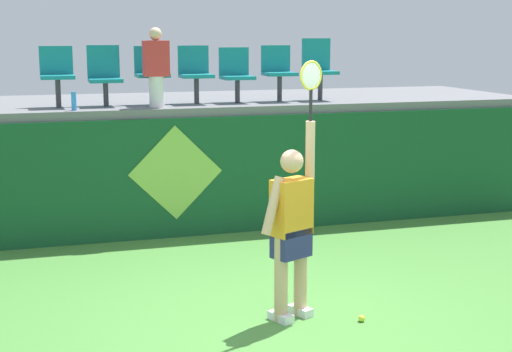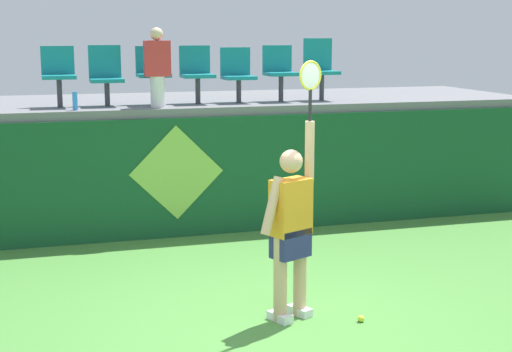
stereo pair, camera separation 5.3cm
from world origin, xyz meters
name	(u,v)px [view 1 (the left image)]	position (x,y,z in m)	size (l,w,h in m)	color
ground_plane	(291,324)	(0.00, 0.00, 0.00)	(40.00, 40.00, 0.00)	#478438
court_back_wall	(206,176)	(0.00, 3.51, 0.81)	(10.41, 0.20, 1.62)	#144C28
spectator_platform	(184,103)	(0.00, 4.89, 1.68)	(10.41, 2.85, 0.12)	slate
tennis_player	(292,225)	(0.06, 0.16, 0.93)	(0.71, 0.39, 2.48)	white
tennis_ball	(362,318)	(0.67, -0.14, 0.03)	(0.07, 0.07, 0.07)	#D1E533
water_bottle	(74,101)	(-1.70, 3.64, 1.86)	(0.07, 0.07, 0.24)	#338CE5
stadium_chair_0	(57,72)	(-1.87, 4.16, 2.20)	(0.44, 0.42, 0.81)	#38383D
stadium_chair_1	(105,74)	(-1.24, 4.17, 2.17)	(0.44, 0.42, 0.82)	#38383D
stadium_chair_2	(152,71)	(-0.60, 4.16, 2.20)	(0.44, 0.42, 0.81)	#38383D
stadium_chair_3	(195,71)	(0.02, 4.16, 2.19)	(0.44, 0.42, 0.81)	#38383D
stadium_chair_4	(236,72)	(0.62, 4.16, 2.16)	(0.44, 0.42, 0.78)	#38383D
stadium_chair_5	(278,70)	(1.25, 4.16, 2.20)	(0.44, 0.42, 0.81)	#38383D
stadium_chair_6	(319,66)	(1.88, 4.17, 2.24)	(0.44, 0.42, 0.90)	#38383D
spectator_0	(156,66)	(-0.60, 3.77, 2.28)	(0.34, 0.20, 1.06)	white
wall_signage_mount	(177,237)	(-0.43, 3.41, 0.00)	(1.27, 0.01, 1.53)	#144C28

